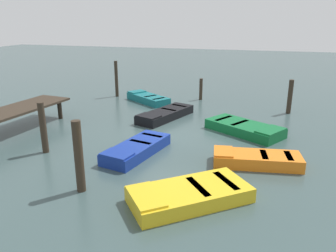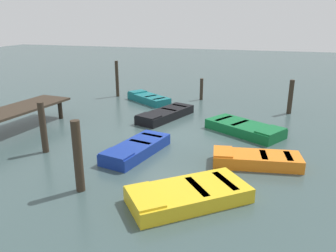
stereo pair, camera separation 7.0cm
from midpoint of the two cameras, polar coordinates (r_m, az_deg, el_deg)
ground_plane at (r=14.08m, az=-0.14°, el=-1.35°), size 80.00×80.00×0.00m
dock_segment at (r=15.86m, az=-24.52°, el=2.36°), size 5.20×2.22×0.95m
rowboat_black at (r=16.18m, az=-0.61°, el=2.03°), size 3.52×2.16×0.46m
rowboat_orange at (r=11.46m, az=14.64°, el=-5.48°), size 1.47×2.96×0.46m
rowboat_blue at (r=11.99m, az=-5.55°, el=-3.88°), size 3.15×1.72×0.46m
rowboat_yellow at (r=9.03m, az=3.35°, el=-11.55°), size 3.14×3.38×0.46m
rowboat_green at (r=14.50m, az=12.81°, el=-0.35°), size 2.87×3.48×0.46m
rowboat_teal at (r=19.46m, az=-3.57°, el=4.74°), size 2.52×2.99×0.46m
mooring_piling_near_right at (r=18.02m, az=19.98°, el=4.72°), size 0.23×0.23×1.72m
mooring_piling_far_right at (r=20.93m, az=-8.89°, el=7.94°), size 0.20×0.20×2.18m
mooring_piling_center at (r=9.52m, az=-15.18°, el=-5.09°), size 0.25×0.25×2.07m
mooring_piling_far_left at (r=12.71m, az=-20.66°, el=-0.30°), size 0.23×0.23×1.86m
mooring_piling_mid_right at (r=20.01m, az=5.53°, el=6.28°), size 0.19×0.19×1.27m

